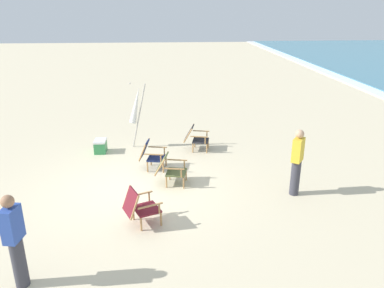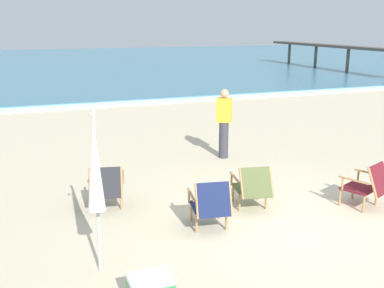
% 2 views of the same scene
% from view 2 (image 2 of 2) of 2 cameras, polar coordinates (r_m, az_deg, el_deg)
% --- Properties ---
extents(ground_plane, '(80.00, 80.00, 0.00)m').
position_cam_2_polar(ground_plane, '(7.23, 12.54, -10.47)').
color(ground_plane, beige).
extents(sea, '(80.00, 40.00, 0.10)m').
position_cam_2_polar(sea, '(37.98, -14.88, 9.98)').
color(sea, teal).
rests_on(sea, ground).
extents(surf_band, '(80.00, 1.10, 0.06)m').
position_cam_2_polar(surf_band, '(18.02, -8.28, 5.17)').
color(surf_band, white).
rests_on(surf_band, ground).
extents(beach_chair_mid_center, '(0.80, 0.86, 0.81)m').
position_cam_2_polar(beach_chair_mid_center, '(8.21, 21.46, -4.79)').
color(beach_chair_mid_center, maroon).
rests_on(beach_chair_mid_center, ground).
extents(beach_chair_back_left, '(0.70, 0.86, 0.78)m').
position_cam_2_polar(beach_chair_back_left, '(7.69, 7.70, -5.25)').
color(beach_chair_back_left, '#515B33').
rests_on(beach_chair_back_left, ground).
extents(beach_chair_back_right, '(0.71, 0.86, 0.78)m').
position_cam_2_polar(beach_chair_back_right, '(7.74, -10.81, -5.24)').
color(beach_chair_back_right, '#28282D').
rests_on(beach_chair_back_right, ground).
extents(beach_chair_far_center, '(0.68, 0.79, 0.81)m').
position_cam_2_polar(beach_chair_far_center, '(6.88, 2.41, -7.55)').
color(beach_chair_far_center, '#19234C').
rests_on(beach_chair_far_center, ground).
extents(umbrella_furled_white, '(0.30, 0.59, 2.08)m').
position_cam_2_polar(umbrella_furled_white, '(5.68, -12.21, -2.81)').
color(umbrella_furled_white, '#B7B2A8').
rests_on(umbrella_furled_white, ground).
extents(person_by_waterline, '(0.39, 0.36, 1.63)m').
position_cam_2_polar(person_by_waterline, '(10.46, 4.08, 2.69)').
color(person_by_waterline, '#383842').
rests_on(person_by_waterline, ground).
extents(pier_distant, '(0.90, 13.58, 1.73)m').
position_cam_2_polar(pier_distant, '(31.64, 17.32, 11.62)').
color(pier_distant, brown).
rests_on(pier_distant, ground).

